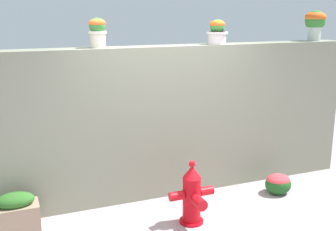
# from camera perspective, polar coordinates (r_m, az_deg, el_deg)

# --- Properties ---
(ground_plane) EXTENTS (24.00, 24.00, 0.00)m
(ground_plane) POSITION_cam_1_polar(r_m,az_deg,el_deg) (5.20, 4.22, -15.26)
(ground_plane) COLOR #A69397
(stone_wall) EXTENTS (5.81, 0.36, 2.09)m
(stone_wall) POSITION_cam_1_polar(r_m,az_deg,el_deg) (5.83, -0.72, -0.85)
(stone_wall) COLOR gray
(stone_wall) RESTS_ON ground
(potted_plant_1) EXTENTS (0.23, 0.23, 0.37)m
(potted_plant_1) POSITION_cam_1_polar(r_m,az_deg,el_deg) (5.40, -9.56, 11.32)
(potted_plant_1) COLOR beige
(potted_plant_1) RESTS_ON stone_wall
(potted_plant_2) EXTENTS (0.30, 0.30, 0.34)m
(potted_plant_2) POSITION_cam_1_polar(r_m,az_deg,el_deg) (5.95, 6.70, 11.27)
(potted_plant_2) COLOR beige
(potted_plant_2) RESTS_ON stone_wall
(potted_plant_3) EXTENTS (0.32, 0.32, 0.46)m
(potted_plant_3) POSITION_cam_1_polar(r_m,az_deg,el_deg) (6.99, 19.35, 11.94)
(potted_plant_3) COLOR silver
(potted_plant_3) RESTS_ON stone_wall
(fire_hydrant) EXTENTS (0.57, 0.45, 0.79)m
(fire_hydrant) POSITION_cam_1_polar(r_m,az_deg,el_deg) (5.20, 3.28, -10.84)
(fire_hydrant) COLOR red
(fire_hydrant) RESTS_ON ground
(flower_bush_left) EXTENTS (0.38, 0.34, 0.30)m
(flower_bush_left) POSITION_cam_1_polar(r_m,az_deg,el_deg) (6.27, 14.73, -8.85)
(flower_bush_left) COLOR #1E521F
(flower_bush_left) RESTS_ON ground
(planter_box) EXTENTS (0.52, 0.32, 0.51)m
(planter_box) POSITION_cam_1_polar(r_m,az_deg,el_deg) (5.31, -19.90, -12.52)
(planter_box) COLOR #977D63
(planter_box) RESTS_ON ground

